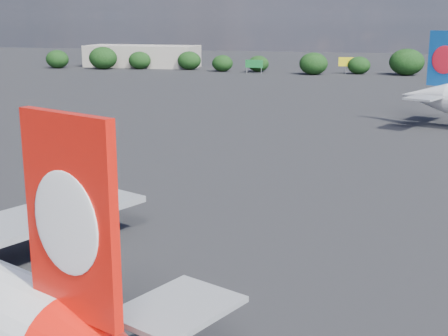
# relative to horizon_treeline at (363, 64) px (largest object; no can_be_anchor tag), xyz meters

# --- Properties ---
(ground) EXTENTS (500.00, 500.00, 0.00)m
(ground) POSITION_rel_horizon_treeline_xyz_m (-17.58, -119.17, -3.73)
(ground) COLOR black
(ground) RESTS_ON ground
(terminal_building) EXTENTS (42.00, 16.00, 8.00)m
(terminal_building) POSITION_rel_horizon_treeline_xyz_m (-82.58, 12.83, 0.27)
(terminal_building) COLOR gray
(terminal_building) RESTS_ON ground
(highway_sign) EXTENTS (6.00, 0.30, 4.50)m
(highway_sign) POSITION_rel_horizon_treeline_xyz_m (-35.58, -3.17, -0.60)
(highway_sign) COLOR #14662B
(highway_sign) RESTS_ON ground
(billboard_yellow) EXTENTS (5.00, 0.30, 5.50)m
(billboard_yellow) POSITION_rel_horizon_treeline_xyz_m (-5.58, 2.83, 0.14)
(billboard_yellow) COLOR yellow
(billboard_yellow) RESTS_ON ground
(horizon_treeline) EXTENTS (205.17, 15.57, 8.61)m
(horizon_treeline) POSITION_rel_horizon_treeline_xyz_m (0.00, 0.00, 0.00)
(horizon_treeline) COLOR black
(horizon_treeline) RESTS_ON ground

